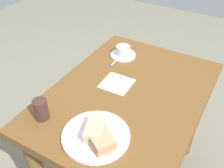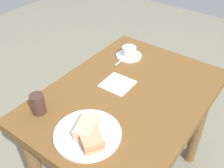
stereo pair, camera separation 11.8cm
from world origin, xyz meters
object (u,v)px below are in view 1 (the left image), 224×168
dining_table (127,113)px  sandwich_front (95,130)px  coffee_cup (123,50)px  spoon (117,60)px  napkin (117,83)px  drinking_glass (41,109)px  coffee_saucer (123,55)px  sandwich_back (101,140)px  sandwich_plate (96,136)px

dining_table → sandwich_front: size_ratio=7.34×
coffee_cup → spoon: size_ratio=0.95×
sandwich_front → napkin: size_ratio=0.91×
dining_table → coffee_cup: bearing=-148.2°
drinking_glass → coffee_saucer: bearing=174.1°
sandwich_back → spoon: size_ratio=1.46×
sandwich_back → drinking_glass: (-0.01, -0.31, 0.01)m
dining_table → sandwich_plate: 0.35m
coffee_saucer → spoon: 0.08m
sandwich_front → dining_table: bearing=-177.4°
sandwich_front → coffee_cup: bearing=-162.1°
sandwich_front → coffee_cup: (-0.62, -0.20, -0.00)m
sandwich_front → coffee_saucer: 0.65m
dining_table → napkin: size_ratio=6.70×
sandwich_front → sandwich_back: same height
sandwich_plate → coffee_saucer: size_ratio=1.88×
sandwich_plate → sandwich_back: size_ratio=1.99×
sandwich_front → drinking_glass: size_ratio=1.39×
coffee_saucer → napkin: size_ratio=1.01×
coffee_saucer → napkin: 0.28m
sandwich_front → napkin: sandwich_front is taller
sandwich_plate → sandwich_back: bearing=54.4°
napkin → drinking_glass: 0.42m
dining_table → drinking_glass: size_ratio=10.21×
drinking_glass → sandwich_front: bearing=95.2°
coffee_saucer → drinking_glass: bearing=-5.9°
coffee_cup → spoon: 0.08m
sandwich_front → sandwich_plate: bearing=78.2°
dining_table → coffee_saucer: 0.38m
sandwich_front → spoon: bearing=-159.8°
sandwich_front → coffee_saucer: (-0.62, -0.20, -0.04)m
coffee_saucer → sandwich_front: bearing=17.9°
sandwich_plate → napkin: sandwich_plate is taller
sandwich_back → napkin: 0.42m
coffee_cup → drinking_glass: drinking_glass is taller
sandwich_plate → coffee_saucer: sandwich_plate is taller
coffee_cup → napkin: (0.26, 0.10, -0.04)m
sandwich_plate → sandwich_front: 0.03m
sandwich_plate → coffee_saucer: (-0.62, -0.20, -0.00)m
sandwich_plate → spoon: 0.58m
coffee_saucer → napkin: coffee_saucer is taller
dining_table → sandwich_plate: sandwich_plate is taller
spoon → sandwich_front: bearing=20.2°
dining_table → napkin: 0.17m
sandwich_back → coffee_cup: sandwich_back is taller
dining_table → drinking_glass: 0.47m
dining_table → coffee_saucer: size_ratio=6.64×
coffee_cup → napkin: 0.29m
coffee_cup → spoon: coffee_cup is taller
dining_table → spoon: 0.33m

